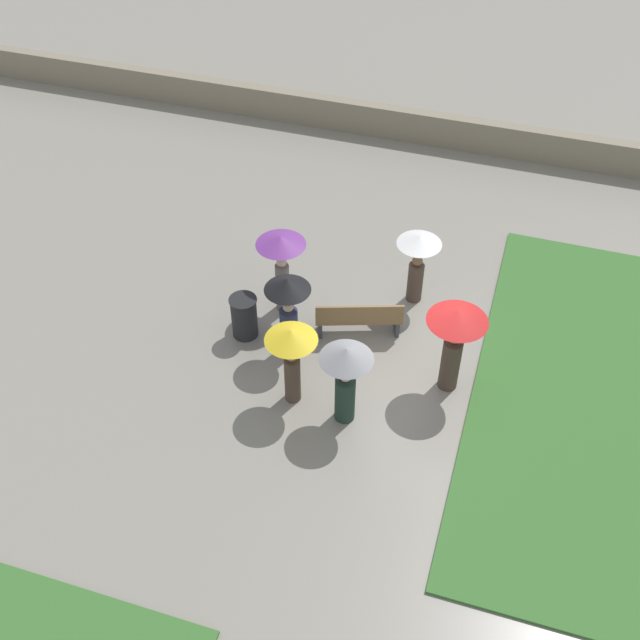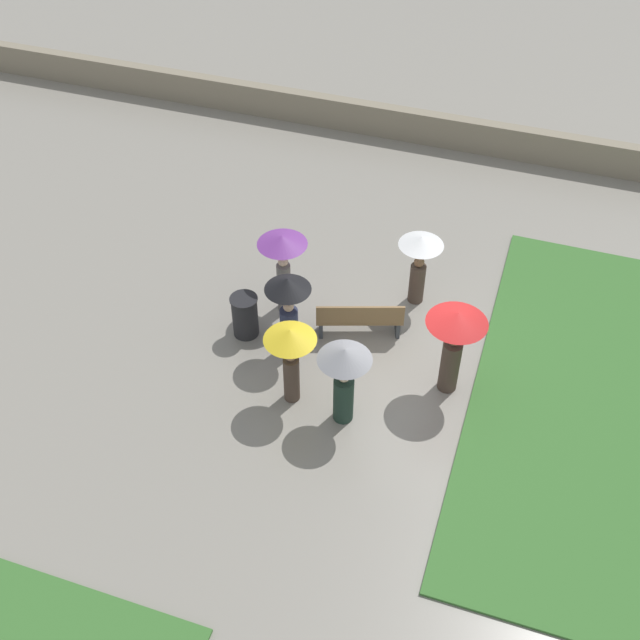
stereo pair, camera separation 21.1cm
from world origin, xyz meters
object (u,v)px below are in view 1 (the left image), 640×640
(crowd_person_grey, at_px, (346,372))
(crowd_person_yellow, at_px, (291,350))
(crowd_person_black, at_px, (288,303))
(crowd_person_red, at_px, (455,333))
(park_bench, at_px, (359,318))
(trash_bin, at_px, (244,317))
(crowd_person_white, at_px, (418,256))
(crowd_person_purple, at_px, (281,257))

(crowd_person_grey, bearing_deg, crowd_person_yellow, -2.05)
(crowd_person_black, distance_m, crowd_person_red, 3.29)
(crowd_person_grey, bearing_deg, crowd_person_black, -34.91)
(park_bench, bearing_deg, crowd_person_red, 139.04)
(crowd_person_black, relative_size, crowd_person_grey, 1.04)
(trash_bin, distance_m, crowd_person_white, 3.87)
(trash_bin, bearing_deg, crowd_person_yellow, 137.92)
(trash_bin, xyz_separation_m, crowd_person_red, (-4.33, 0.15, 0.96))
(trash_bin, xyz_separation_m, crowd_person_purple, (-0.50, -1.00, 0.94))
(crowd_person_yellow, bearing_deg, crowd_person_red, -16.01)
(crowd_person_yellow, bearing_deg, crowd_person_grey, -47.90)
(trash_bin, relative_size, crowd_person_white, 0.56)
(park_bench, relative_size, crowd_person_white, 1.06)
(park_bench, distance_m, crowd_person_yellow, 2.37)
(crowd_person_purple, bearing_deg, park_bench, -134.59)
(crowd_person_red, bearing_deg, crowd_person_purple, -158.18)
(crowd_person_black, distance_m, crowd_person_white, 3.12)
(crowd_person_black, bearing_deg, crowd_person_purple, 54.80)
(park_bench, xyz_separation_m, trash_bin, (2.28, 0.69, 0.02))
(crowd_person_black, relative_size, crowd_person_white, 1.10)
(trash_bin, relative_size, crowd_person_purple, 0.50)
(park_bench, xyz_separation_m, crowd_person_yellow, (0.75, 2.07, 0.87))
(trash_bin, bearing_deg, crowd_person_purple, -116.32)
(trash_bin, xyz_separation_m, crowd_person_white, (-3.14, -2.15, 0.72))
(trash_bin, relative_size, crowd_person_yellow, 0.53)
(park_bench, distance_m, crowd_person_white, 1.85)
(crowd_person_purple, xyz_separation_m, crowd_person_white, (-2.64, -1.14, -0.22))
(crowd_person_white, height_order, crowd_person_grey, crowd_person_grey)
(crowd_person_white, distance_m, crowd_person_grey, 3.72)
(crowd_person_purple, distance_m, crowd_person_white, 2.89)
(park_bench, distance_m, trash_bin, 2.38)
(crowd_person_white, bearing_deg, park_bench, 61.53)
(crowd_person_yellow, bearing_deg, crowd_person_white, 25.83)
(crowd_person_grey, height_order, crowd_person_yellow, crowd_person_grey)
(park_bench, xyz_separation_m, crowd_person_white, (-0.86, -1.46, 0.74))
(park_bench, bearing_deg, trash_bin, -1.71)
(crowd_person_white, xyz_separation_m, crowd_person_red, (-1.19, 2.30, 0.24))
(crowd_person_black, relative_size, crowd_person_red, 0.96)
(trash_bin, bearing_deg, crowd_person_red, 177.95)
(crowd_person_black, xyz_separation_m, crowd_person_red, (-3.29, -0.01, 0.15))
(crowd_person_grey, bearing_deg, crowd_person_purple, -43.94)
(trash_bin, distance_m, crowd_person_red, 4.44)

